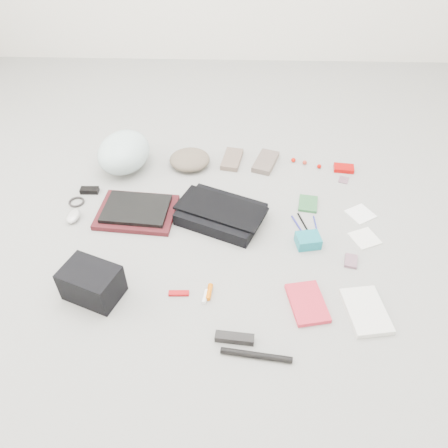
{
  "coord_description": "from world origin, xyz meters",
  "views": [
    {
      "loc": [
        0.05,
        -1.49,
        1.45
      ],
      "look_at": [
        0.0,
        0.0,
        0.05
      ],
      "focal_mm": 35.0,
      "sensor_mm": 36.0,
      "label": 1
    }
  ],
  "objects_px": {
    "messenger_bag": "(221,214)",
    "laptop": "(136,209)",
    "camera_bag": "(92,283)",
    "bike_helmet": "(124,152)",
    "book_red": "(307,303)",
    "accordion_wallet": "(308,241)"
  },
  "relations": [
    {
      "from": "messenger_bag",
      "to": "accordion_wallet",
      "type": "relative_size",
      "value": 3.57
    },
    {
      "from": "messenger_bag",
      "to": "book_red",
      "type": "height_order",
      "value": "messenger_bag"
    },
    {
      "from": "book_red",
      "to": "accordion_wallet",
      "type": "distance_m",
      "value": 0.34
    },
    {
      "from": "laptop",
      "to": "camera_bag",
      "type": "distance_m",
      "value": 0.51
    },
    {
      "from": "messenger_bag",
      "to": "laptop",
      "type": "xyz_separation_m",
      "value": [
        -0.42,
        0.02,
        0.0
      ]
    },
    {
      "from": "messenger_bag",
      "to": "accordion_wallet",
      "type": "distance_m",
      "value": 0.44
    },
    {
      "from": "bike_helmet",
      "to": "camera_bag",
      "type": "relative_size",
      "value": 1.52
    },
    {
      "from": "camera_bag",
      "to": "accordion_wallet",
      "type": "height_order",
      "value": "camera_bag"
    },
    {
      "from": "camera_bag",
      "to": "accordion_wallet",
      "type": "xyz_separation_m",
      "value": [
        0.91,
        0.31,
        -0.05
      ]
    },
    {
      "from": "bike_helmet",
      "to": "camera_bag",
      "type": "xyz_separation_m",
      "value": [
        0.04,
        -0.89,
        -0.03
      ]
    },
    {
      "from": "laptop",
      "to": "bike_helmet",
      "type": "distance_m",
      "value": 0.42
    },
    {
      "from": "bike_helmet",
      "to": "camera_bag",
      "type": "height_order",
      "value": "bike_helmet"
    },
    {
      "from": "bike_helmet",
      "to": "book_red",
      "type": "distance_m",
      "value": 1.3
    },
    {
      "from": "book_red",
      "to": "bike_helmet",
      "type": "bearing_deg",
      "value": 123.76
    },
    {
      "from": "camera_bag",
      "to": "bike_helmet",
      "type": "bearing_deg",
      "value": 114.39
    },
    {
      "from": "camera_bag",
      "to": "book_red",
      "type": "bearing_deg",
      "value": 19.87
    },
    {
      "from": "camera_bag",
      "to": "laptop",
      "type": "bearing_deg",
      "value": 101.84
    },
    {
      "from": "bike_helmet",
      "to": "book_red",
      "type": "xyz_separation_m",
      "value": [
        0.92,
        -0.92,
        -0.09
      ]
    },
    {
      "from": "bike_helmet",
      "to": "accordion_wallet",
      "type": "relative_size",
      "value": 3.15
    },
    {
      "from": "laptop",
      "to": "book_red",
      "type": "relative_size",
      "value": 1.54
    },
    {
      "from": "messenger_bag",
      "to": "book_red",
      "type": "distance_m",
      "value": 0.62
    },
    {
      "from": "accordion_wallet",
      "to": "book_red",
      "type": "bearing_deg",
      "value": -106.74
    }
  ]
}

